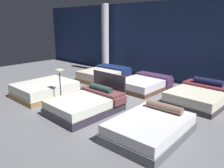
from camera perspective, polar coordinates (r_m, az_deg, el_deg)
The scene contains 10 objects.
ground_plane at distance 7.43m, azimuth 0.04°, elevation -4.70°, with size 18.00×18.00×0.02m, color slate.
showroom_back_wall at distance 10.15m, azimuth 15.00°, elevation 10.53°, with size 18.00×0.06×3.50m, color navy.
bed_0 at distance 8.30m, azimuth -17.02°, elevation -1.36°, with size 1.63×2.03×0.49m.
bed_1 at distance 6.59m, azimuth -6.48°, elevation -5.08°, with size 1.60×2.07×1.04m.
bed_2 at distance 5.27m, azimuth 9.92°, elevation -11.10°, with size 1.51×2.10×0.64m.
bed_3 at distance 10.13m, azimuth -2.02°, elevation 2.44°, with size 1.78×2.14×0.56m.
bed_4 at distance 8.86m, azimuth 8.37°, elevation 0.07°, with size 1.61×2.00×0.49m.
bed_5 at distance 7.84m, azimuth 21.91°, elevation -2.84°, with size 1.76×2.14×0.72m.
price_sign at distance 7.27m, azimuth -13.23°, elevation -1.75°, with size 0.28×0.24×1.16m.
support_pillar at distance 11.74m, azimuth -1.78°, elevation 11.70°, with size 0.38×0.38×3.50m, color silver.
Camera 1 is at (4.69, -5.14, 2.60)m, focal length 35.10 mm.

